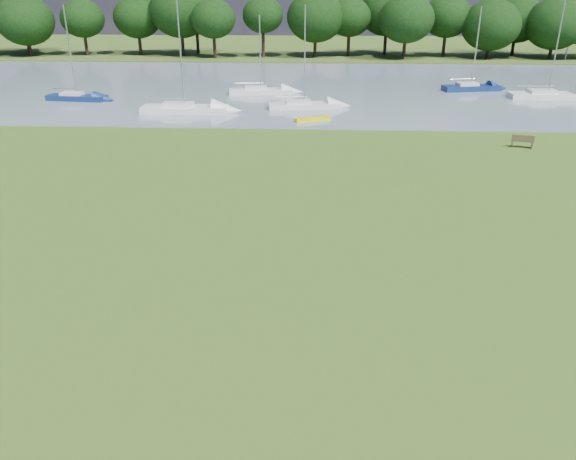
{
  "coord_description": "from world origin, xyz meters",
  "views": [
    {
      "loc": [
        -0.6,
        -21.88,
        10.58
      ],
      "look_at": [
        -1.62,
        -2.0,
        1.83
      ],
      "focal_mm": 35.0,
      "sensor_mm": 36.0,
      "label": 1
    }
  ],
  "objects_px": {
    "sailboat_3": "(183,107)",
    "kayak": "(313,119)",
    "sailboat_1": "(303,103)",
    "sailboat_5": "(471,86)",
    "sailboat_0": "(547,93)",
    "sailboat_2": "(76,95)",
    "sailboat_4": "(260,89)",
    "riverbank_bench": "(522,141)"
  },
  "relations": [
    {
      "from": "kayak",
      "to": "sailboat_4",
      "type": "bearing_deg",
      "value": 91.27
    },
    {
      "from": "riverbank_bench",
      "to": "sailboat_4",
      "type": "xyz_separation_m",
      "value": [
        -20.41,
        19.81,
        0.04
      ]
    },
    {
      "from": "kayak",
      "to": "sailboat_0",
      "type": "distance_m",
      "value": 26.01
    },
    {
      "from": "kayak",
      "to": "sailboat_5",
      "type": "height_order",
      "value": "sailboat_5"
    },
    {
      "from": "riverbank_bench",
      "to": "sailboat_4",
      "type": "height_order",
      "value": "sailboat_4"
    },
    {
      "from": "sailboat_0",
      "to": "sailboat_1",
      "type": "height_order",
      "value": "sailboat_0"
    },
    {
      "from": "riverbank_bench",
      "to": "sailboat_2",
      "type": "distance_m",
      "value": 41.15
    },
    {
      "from": "sailboat_3",
      "to": "kayak",
      "type": "bearing_deg",
      "value": -14.72
    },
    {
      "from": "riverbank_bench",
      "to": "sailboat_4",
      "type": "bearing_deg",
      "value": 152.26
    },
    {
      "from": "kayak",
      "to": "sailboat_2",
      "type": "bearing_deg",
      "value": 138.13
    },
    {
      "from": "riverbank_bench",
      "to": "sailboat_1",
      "type": "bearing_deg",
      "value": 157.46
    },
    {
      "from": "sailboat_2",
      "to": "sailboat_0",
      "type": "bearing_deg",
      "value": 10.61
    },
    {
      "from": "riverbank_bench",
      "to": "sailboat_1",
      "type": "xyz_separation_m",
      "value": [
        -15.72,
        12.7,
        0.03
      ]
    },
    {
      "from": "kayak",
      "to": "sailboat_1",
      "type": "bearing_deg",
      "value": 76.78
    },
    {
      "from": "sailboat_0",
      "to": "sailboat_2",
      "type": "xyz_separation_m",
      "value": [
        -46.75,
        -3.5,
        -0.01
      ]
    },
    {
      "from": "sailboat_4",
      "to": "riverbank_bench",
      "type": "bearing_deg",
      "value": -51.23
    },
    {
      "from": "riverbank_bench",
      "to": "kayak",
      "type": "height_order",
      "value": "riverbank_bench"
    },
    {
      "from": "sailboat_0",
      "to": "kayak",
      "type": "bearing_deg",
      "value": -155.45
    },
    {
      "from": "riverbank_bench",
      "to": "sailboat_3",
      "type": "relative_size",
      "value": 0.15
    },
    {
      "from": "kayak",
      "to": "sailboat_0",
      "type": "height_order",
      "value": "sailboat_0"
    },
    {
      "from": "sailboat_1",
      "to": "sailboat_2",
      "type": "relative_size",
      "value": 1.02
    },
    {
      "from": "sailboat_0",
      "to": "sailboat_4",
      "type": "height_order",
      "value": "sailboat_0"
    },
    {
      "from": "sailboat_1",
      "to": "sailboat_4",
      "type": "bearing_deg",
      "value": 115.32
    },
    {
      "from": "riverbank_bench",
      "to": "sailboat_3",
      "type": "distance_m",
      "value": 28.3
    },
    {
      "from": "kayak",
      "to": "sailboat_3",
      "type": "distance_m",
      "value": 11.9
    },
    {
      "from": "kayak",
      "to": "sailboat_1",
      "type": "relative_size",
      "value": 0.34
    },
    {
      "from": "riverbank_bench",
      "to": "sailboat_2",
      "type": "relative_size",
      "value": 0.18
    },
    {
      "from": "kayak",
      "to": "sailboat_0",
      "type": "bearing_deg",
      "value": 2.78
    },
    {
      "from": "sailboat_3",
      "to": "sailboat_0",
      "type": "bearing_deg",
      "value": 12.89
    },
    {
      "from": "sailboat_1",
      "to": "sailboat_5",
      "type": "distance_m",
      "value": 20.41
    },
    {
      "from": "sailboat_3",
      "to": "sailboat_4",
      "type": "xyz_separation_m",
      "value": [
        5.94,
        9.48,
        -0.05
      ]
    },
    {
      "from": "riverbank_bench",
      "to": "sailboat_5",
      "type": "xyz_separation_m",
      "value": [
        1.98,
        22.86,
        0.11
      ]
    },
    {
      "from": "kayak",
      "to": "sailboat_1",
      "type": "xyz_separation_m",
      "value": [
        -0.92,
        5.22,
        0.29
      ]
    },
    {
      "from": "sailboat_1",
      "to": "sailboat_3",
      "type": "height_order",
      "value": "sailboat_3"
    },
    {
      "from": "kayak",
      "to": "sailboat_2",
      "type": "relative_size",
      "value": 0.34
    },
    {
      "from": "riverbank_bench",
      "to": "sailboat_3",
      "type": "xyz_separation_m",
      "value": [
        -26.35,
        10.33,
        0.09
      ]
    },
    {
      "from": "sailboat_2",
      "to": "sailboat_5",
      "type": "bearing_deg",
      "value": 16.88
    },
    {
      "from": "sailboat_4",
      "to": "sailboat_1",
      "type": "bearing_deg",
      "value": -63.66
    },
    {
      "from": "riverbank_bench",
      "to": "sailboat_0",
      "type": "relative_size",
      "value": 0.16
    },
    {
      "from": "sailboat_1",
      "to": "sailboat_5",
      "type": "height_order",
      "value": "sailboat_1"
    },
    {
      "from": "riverbank_bench",
      "to": "sailboat_0",
      "type": "height_order",
      "value": "sailboat_0"
    },
    {
      "from": "kayak",
      "to": "sailboat_4",
      "type": "distance_m",
      "value": 13.55
    }
  ]
}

